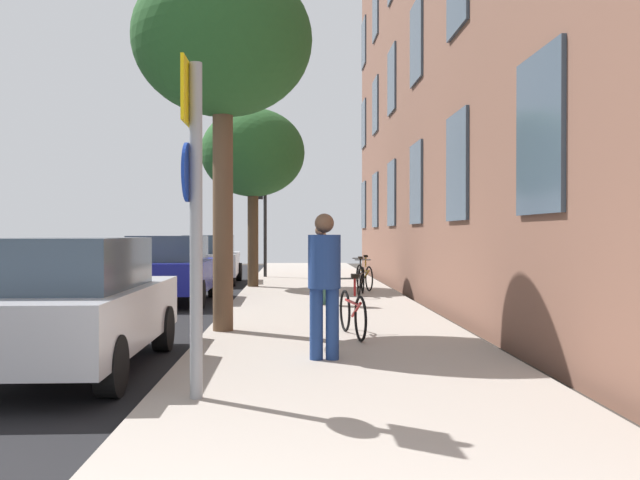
{
  "coord_description": "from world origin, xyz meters",
  "views": [
    {
      "loc": [
        0.42,
        -1.99,
        1.68
      ],
      "look_at": [
        0.96,
        11.87,
        1.55
      ],
      "focal_mm": 37.98,
      "sensor_mm": 36.0,
      "label": 1
    }
  ],
  "objects_px": {
    "sign_post": "(193,200)",
    "bicycle_0": "(353,312)",
    "traffic_light": "(262,208)",
    "pedestrian_2": "(322,258)",
    "bicycle_2": "(364,276)",
    "car_0": "(69,303)",
    "tree_far": "(253,154)",
    "bicycle_1": "(361,280)",
    "car_2": "(210,259)",
    "car_1": "(171,268)",
    "tree_near": "(223,43)",
    "pedestrian_0": "(324,276)",
    "pedestrian_1": "(320,259)"
  },
  "relations": [
    {
      "from": "sign_post",
      "to": "bicycle_0",
      "type": "height_order",
      "value": "sign_post"
    },
    {
      "from": "traffic_light",
      "to": "pedestrian_2",
      "type": "xyz_separation_m",
      "value": [
        1.87,
        -7.18,
        -1.57
      ]
    },
    {
      "from": "bicycle_2",
      "to": "car_0",
      "type": "distance_m",
      "value": 11.45
    },
    {
      "from": "tree_far",
      "to": "car_0",
      "type": "relative_size",
      "value": 1.23
    },
    {
      "from": "tree_far",
      "to": "pedestrian_2",
      "type": "bearing_deg",
      "value": -54.04
    },
    {
      "from": "traffic_light",
      "to": "bicycle_1",
      "type": "relative_size",
      "value": 2.09
    },
    {
      "from": "bicycle_2",
      "to": "pedestrian_2",
      "type": "bearing_deg",
      "value": -132.65
    },
    {
      "from": "pedestrian_2",
      "to": "car_2",
      "type": "relative_size",
      "value": 0.4
    },
    {
      "from": "bicycle_1",
      "to": "car_1",
      "type": "height_order",
      "value": "car_1"
    },
    {
      "from": "bicycle_0",
      "to": "pedestrian_2",
      "type": "distance_m",
      "value": 7.16
    },
    {
      "from": "car_0",
      "to": "car_2",
      "type": "relative_size",
      "value": 1.05
    },
    {
      "from": "car_2",
      "to": "car_1",
      "type": "bearing_deg",
      "value": -91.64
    },
    {
      "from": "bicycle_1",
      "to": "bicycle_2",
      "type": "distance_m",
      "value": 1.68
    },
    {
      "from": "bicycle_2",
      "to": "tree_near",
      "type": "bearing_deg",
      "value": -111.69
    },
    {
      "from": "tree_far",
      "to": "car_1",
      "type": "bearing_deg",
      "value": -116.49
    },
    {
      "from": "bicycle_0",
      "to": "car_2",
      "type": "height_order",
      "value": "car_2"
    },
    {
      "from": "tree_near",
      "to": "car_0",
      "type": "distance_m",
      "value": 4.98
    },
    {
      "from": "car_2",
      "to": "bicycle_2",
      "type": "bearing_deg",
      "value": -39.68
    },
    {
      "from": "tree_far",
      "to": "pedestrian_0",
      "type": "height_order",
      "value": "tree_far"
    },
    {
      "from": "sign_post",
      "to": "pedestrian_0",
      "type": "xyz_separation_m",
      "value": [
        1.33,
        1.92,
        -0.85
      ]
    },
    {
      "from": "traffic_light",
      "to": "car_2",
      "type": "xyz_separation_m",
      "value": [
        -1.66,
        -1.9,
        -1.78
      ]
    },
    {
      "from": "bicycle_1",
      "to": "tree_near",
      "type": "bearing_deg",
      "value": -114.85
    },
    {
      "from": "car_0",
      "to": "pedestrian_0",
      "type": "bearing_deg",
      "value": 2.02
    },
    {
      "from": "car_2",
      "to": "bicycle_0",
      "type": "bearing_deg",
      "value": -73.44
    },
    {
      "from": "sign_post",
      "to": "tree_far",
      "type": "xyz_separation_m",
      "value": [
        -0.26,
        13.59,
        2.04
      ]
    },
    {
      "from": "tree_far",
      "to": "car_1",
      "type": "height_order",
      "value": "tree_far"
    },
    {
      "from": "car_1",
      "to": "car_2",
      "type": "bearing_deg",
      "value": 88.36
    },
    {
      "from": "bicycle_0",
      "to": "bicycle_1",
      "type": "relative_size",
      "value": 0.96
    },
    {
      "from": "bicycle_2",
      "to": "car_1",
      "type": "distance_m",
      "value": 5.43
    },
    {
      "from": "tree_near",
      "to": "bicycle_2",
      "type": "height_order",
      "value": "tree_near"
    },
    {
      "from": "sign_post",
      "to": "car_2",
      "type": "relative_size",
      "value": 0.79
    },
    {
      "from": "bicycle_1",
      "to": "bicycle_2",
      "type": "height_order",
      "value": "bicycle_1"
    },
    {
      "from": "tree_far",
      "to": "bicycle_2",
      "type": "height_order",
      "value": "tree_far"
    },
    {
      "from": "car_1",
      "to": "bicycle_2",
      "type": "bearing_deg",
      "value": 24.31
    },
    {
      "from": "tree_far",
      "to": "bicycle_1",
      "type": "xyz_separation_m",
      "value": [
        2.9,
        -2.99,
        -3.54
      ]
    },
    {
      "from": "traffic_light",
      "to": "pedestrian_1",
      "type": "distance_m",
      "value": 9.96
    },
    {
      "from": "bicycle_1",
      "to": "pedestrian_1",
      "type": "relative_size",
      "value": 1.0
    },
    {
      "from": "bicycle_2",
      "to": "tree_far",
      "type": "bearing_deg",
      "value": 157.23
    },
    {
      "from": "car_2",
      "to": "traffic_light",
      "type": "bearing_deg",
      "value": 48.86
    },
    {
      "from": "traffic_light",
      "to": "bicycle_1",
      "type": "distance_m",
      "value": 8.3
    },
    {
      "from": "tree_near",
      "to": "tree_far",
      "type": "relative_size",
      "value": 1.12
    },
    {
      "from": "pedestrian_2",
      "to": "car_0",
      "type": "height_order",
      "value": "pedestrian_2"
    },
    {
      "from": "pedestrian_1",
      "to": "pedestrian_2",
      "type": "bearing_deg",
      "value": 86.75
    },
    {
      "from": "bicycle_0",
      "to": "car_0",
      "type": "relative_size",
      "value": 0.39
    },
    {
      "from": "pedestrian_1",
      "to": "pedestrian_2",
      "type": "xyz_separation_m",
      "value": [
        0.14,
        2.51,
        -0.07
      ]
    },
    {
      "from": "tree_near",
      "to": "car_1",
      "type": "distance_m",
      "value": 7.02
    },
    {
      "from": "traffic_light",
      "to": "bicycle_0",
      "type": "relative_size",
      "value": 2.18
    },
    {
      "from": "tree_near",
      "to": "bicycle_0",
      "type": "relative_size",
      "value": 3.51
    },
    {
      "from": "pedestrian_0",
      "to": "car_1",
      "type": "height_order",
      "value": "pedestrian_0"
    },
    {
      "from": "sign_post",
      "to": "bicycle_1",
      "type": "distance_m",
      "value": 11.03
    }
  ]
}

